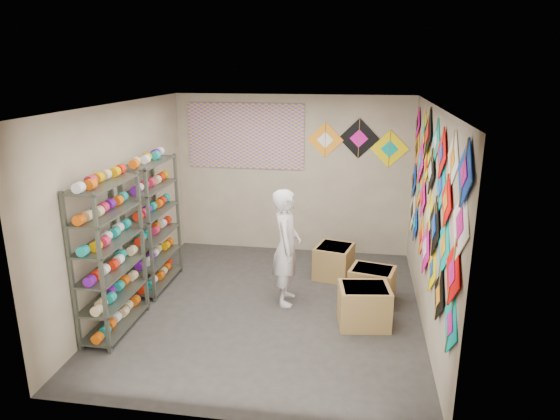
% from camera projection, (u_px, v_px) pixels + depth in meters
% --- Properties ---
extents(ground, '(4.50, 4.50, 0.00)m').
position_uv_depth(ground, '(269.00, 308.00, 6.77)').
color(ground, '#302D2A').
extents(room_walls, '(4.50, 4.50, 4.50)m').
position_uv_depth(room_walls, '(268.00, 190.00, 6.30)').
color(room_walls, tan).
rests_on(room_walls, ground).
extents(shelf_rack_front, '(0.40, 1.10, 1.90)m').
position_uv_depth(shelf_rack_front, '(110.00, 258.00, 5.96)').
color(shelf_rack_front, '#4C5147').
rests_on(shelf_rack_front, ground).
extents(shelf_rack_back, '(0.40, 1.10, 1.90)m').
position_uv_depth(shelf_rack_back, '(153.00, 225.00, 7.19)').
color(shelf_rack_back, '#4C5147').
rests_on(shelf_rack_back, ground).
extents(string_spools, '(0.12, 2.36, 0.12)m').
position_uv_depth(string_spools, '(133.00, 233.00, 6.55)').
color(string_spools, '#E1264B').
rests_on(string_spools, ground).
extents(kite_wall_display, '(0.06, 4.30, 2.07)m').
position_uv_depth(kite_wall_display, '(430.00, 199.00, 5.96)').
color(kite_wall_display, '#00A7A7').
rests_on(kite_wall_display, room_walls).
extents(back_wall_kites, '(1.67, 0.02, 0.81)m').
position_uv_depth(back_wall_kites, '(358.00, 142.00, 8.17)').
color(back_wall_kites, orange).
rests_on(back_wall_kites, room_walls).
extents(poster, '(2.00, 0.01, 1.10)m').
position_uv_depth(poster, '(245.00, 136.00, 8.43)').
color(poster, '#6351B1').
rests_on(poster, room_walls).
extents(shopkeeper, '(0.65, 0.48, 1.61)m').
position_uv_depth(shopkeeper, '(286.00, 247.00, 6.72)').
color(shopkeeper, silver).
rests_on(shopkeeper, ground).
extents(carton_a, '(0.69, 0.60, 0.52)m').
position_uv_depth(carton_a, '(364.00, 306.00, 6.26)').
color(carton_a, '#A07B45').
rests_on(carton_a, ground).
extents(carton_b, '(0.68, 0.60, 0.48)m').
position_uv_depth(carton_b, '(372.00, 285.00, 6.91)').
color(carton_b, '#A07B45').
rests_on(carton_b, ground).
extents(carton_c, '(0.64, 0.68, 0.50)m').
position_uv_depth(carton_c, '(334.00, 261.00, 7.69)').
color(carton_c, '#A07B45').
rests_on(carton_c, ground).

